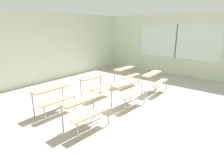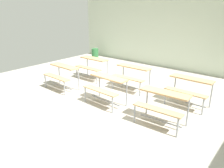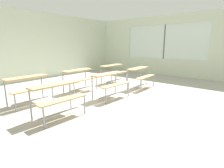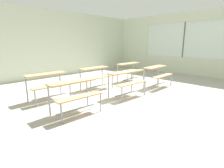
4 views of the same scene
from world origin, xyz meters
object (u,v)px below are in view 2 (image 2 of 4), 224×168
Objects in this scene: desk_bench_r0c1 at (106,84)px; trash_bin at (95,53)px; desk_bench_r1c2 at (189,85)px; desk_bench_r0c2 at (162,101)px; desk_bench_r1c0 at (92,63)px; desk_bench_r0c0 at (62,72)px; desk_bench_r1c1 at (132,72)px.

desk_bench_r0c1 is 2.49× the size of trash_bin.
desk_bench_r0c1 is 2.16m from desk_bench_r1c2.
desk_bench_r1c0 is at bearing 156.06° from desk_bench_r0c2.
desk_bench_r0c0 is 2.47× the size of trash_bin.
desk_bench_r0c0 is 1.81m from desk_bench_r0c1.
desk_bench_r0c2 and desk_bench_r1c2 have the same top height.
trash_bin is (-4.11, 3.89, -0.34)m from desk_bench_r0c1.
desk_bench_r1c1 is (1.73, -0.02, 0.00)m from desk_bench_r1c0.
desk_bench_r0c0 is 1.01× the size of desk_bench_r1c2.
desk_bench_r1c1 is (-0.08, 1.30, 0.00)m from desk_bench_r0c1.
desk_bench_r0c0 is at bearing -158.94° from desk_bench_r1c2.
desk_bench_r0c1 is at bearing -36.22° from desk_bench_r1c0.
desk_bench_r1c0 is at bearing 91.86° from desk_bench_r0c0.
desk_bench_r0c1 is at bearing -142.60° from desk_bench_r1c2.
desk_bench_r0c1 is 2.24m from desk_bench_r1c0.
desk_bench_r0c0 is 1.34m from desk_bench_r1c0.
desk_bench_r0c0 is at bearing -176.68° from desk_bench_r0c1.
desk_bench_r0c1 is at bearing -43.42° from trash_bin.
desk_bench_r1c0 is at bearing -48.07° from trash_bin.
desk_bench_r0c2 is at bearing -21.65° from desk_bench_r1c0.
desk_bench_r1c0 is 3.55m from desk_bench_r1c2.
desk_bench_r0c2 and desk_bench_r1c1 have the same top height.
desk_bench_r1c0 is at bearing 146.58° from desk_bench_r0c1.
desk_bench_r0c2 is at bearing -34.36° from trash_bin.
trash_bin is (-2.30, 3.91, -0.34)m from desk_bench_r0c0.
desk_bench_r0c2 is 1.34m from desk_bench_r1c2.
desk_bench_r0c2 is 7.00m from trash_bin.
desk_bench_r0c0 is 1.02× the size of desk_bench_r1c0.
desk_bench_r1c2 reaches higher than trash_bin.
desk_bench_r1c2 is (3.55, -0.04, 0.00)m from desk_bench_r1c0.
desk_bench_r0c0 is 4.55m from trash_bin.
desk_bench_r0c2 is at bearing 1.46° from desk_bench_r0c0.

